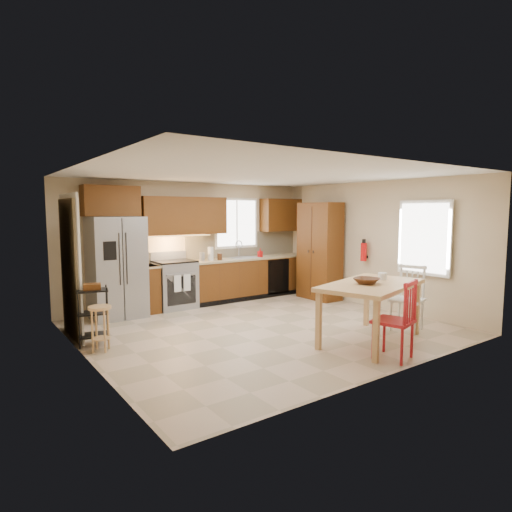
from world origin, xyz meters
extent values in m
plane|color=tan|center=(0.00, 0.00, 0.00)|extent=(5.50, 5.50, 0.00)
cube|color=silver|center=(0.00, 0.00, 2.50)|extent=(5.50, 5.00, 0.02)
cube|color=#CCB793|center=(0.00, 2.50, 1.25)|extent=(5.50, 0.02, 2.50)
cube|color=#CCB793|center=(0.00, -2.50, 1.25)|extent=(5.50, 0.02, 2.50)
cube|color=#CCB793|center=(-2.75, 0.00, 1.25)|extent=(0.02, 5.00, 2.50)
cube|color=#CCB793|center=(2.75, 0.00, 1.25)|extent=(0.02, 5.00, 2.50)
cube|color=gray|center=(-1.70, 2.12, 0.91)|extent=(0.92, 0.75, 1.82)
cube|color=gray|center=(-0.55, 2.19, 0.46)|extent=(0.76, 0.63, 0.92)
cube|color=#592D10|center=(-1.10, 2.20, 0.45)|extent=(0.30, 0.60, 0.90)
cube|color=#592D10|center=(1.29, 2.20, 0.45)|extent=(2.92, 0.60, 0.90)
cube|color=black|center=(1.85, 1.91, 0.45)|extent=(0.60, 0.02, 0.78)
cube|color=beige|center=(1.29, 2.48, 1.18)|extent=(2.92, 0.03, 0.55)
cube|color=#552B0E|center=(-1.70, 2.33, 2.10)|extent=(1.00, 0.35, 0.55)
cube|color=#552B0E|center=(-0.25, 2.33, 1.83)|extent=(1.80, 0.35, 0.75)
cube|color=#552B0E|center=(2.25, 2.33, 1.83)|extent=(1.00, 0.35, 0.75)
cube|color=white|center=(1.10, 2.48, 1.65)|extent=(1.12, 0.04, 1.12)
cube|color=gray|center=(1.10, 2.20, 0.86)|extent=(0.62, 0.46, 0.16)
cube|color=#FFBF66|center=(-0.55, 2.30, 1.43)|extent=(1.60, 0.30, 0.01)
imported|color=red|center=(1.48, 2.10, 1.00)|extent=(0.09, 0.09, 0.19)
cylinder|color=silver|center=(0.25, 2.15, 1.04)|extent=(0.12, 0.12, 0.28)
cylinder|color=gray|center=(0.05, 2.15, 0.99)|extent=(0.11, 0.11, 0.18)
cylinder|color=#4B2714|center=(0.45, 2.12, 0.97)|extent=(0.10, 0.10, 0.14)
cube|color=#592D10|center=(2.43, 1.20, 1.05)|extent=(0.50, 0.95, 2.10)
cylinder|color=red|center=(2.63, 0.15, 1.10)|extent=(0.12, 0.12, 0.36)
cube|color=white|center=(2.68, -1.15, 1.45)|extent=(0.04, 1.02, 1.32)
cube|color=#8C7A59|center=(-2.67, 1.30, 1.05)|extent=(0.04, 0.95, 2.10)
imported|color=#4B2714|center=(0.75, -1.51, 0.87)|extent=(0.44, 0.44, 0.09)
cylinder|color=silver|center=(1.24, -1.40, 0.90)|extent=(0.18, 0.18, 0.17)
camera|label=1|loc=(-4.10, -5.53, 1.92)|focal=30.00mm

